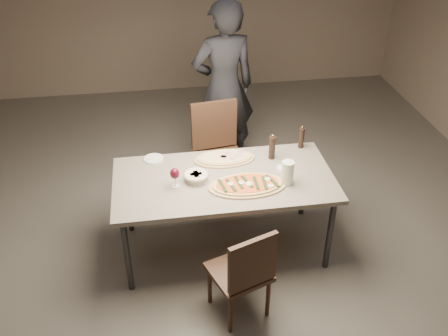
{
  "coord_description": "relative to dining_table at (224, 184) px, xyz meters",
  "views": [
    {
      "loc": [
        -0.51,
        -3.31,
        3.06
      ],
      "look_at": [
        0.0,
        0.0,
        0.85
      ],
      "focal_mm": 40.0,
      "sensor_mm": 36.0,
      "label": 1
    }
  ],
  "objects": [
    {
      "name": "room",
      "position": [
        0.0,
        0.0,
        0.71
      ],
      "size": [
        7.0,
        7.0,
        7.0
      ],
      "color": "#5A544D",
      "rests_on": "ground"
    },
    {
      "name": "dining_table",
      "position": [
        0.0,
        0.0,
        0.0
      ],
      "size": [
        1.8,
        0.9,
        0.75
      ],
      "color": "gray",
      "rests_on": "ground"
    },
    {
      "name": "zucchini_pizza",
      "position": [
        0.17,
        -0.14,
        0.07
      ],
      "size": [
        0.63,
        0.35,
        0.05
      ],
      "rotation": [
        0.0,
        0.0,
        -0.28
      ],
      "color": "tan",
      "rests_on": "dining_table"
    },
    {
      "name": "ham_pizza",
      "position": [
        0.05,
        0.28,
        0.07
      ],
      "size": [
        0.53,
        0.29,
        0.04
      ],
      "rotation": [
        0.0,
        0.0,
        0.29
      ],
      "color": "tan",
      "rests_on": "dining_table"
    },
    {
      "name": "bread_basket",
      "position": [
        -0.23,
        0.0,
        0.1
      ],
      "size": [
        0.2,
        0.2,
        0.07
      ],
      "rotation": [
        0.0,
        0.0,
        0.22
      ],
      "color": "beige",
      "rests_on": "dining_table"
    },
    {
      "name": "oil_dish",
      "position": [
        0.52,
        0.06,
        0.06
      ],
      "size": [
        0.12,
        0.12,
        0.01
      ],
      "rotation": [
        0.0,
        0.0,
        -0.18
      ],
      "color": "white",
      "rests_on": "dining_table"
    },
    {
      "name": "pepper_mill_left",
      "position": [
        0.76,
        0.38,
        0.16
      ],
      "size": [
        0.06,
        0.06,
        0.22
      ],
      "rotation": [
        0.0,
        0.0,
        -0.02
      ],
      "color": "black",
      "rests_on": "dining_table"
    },
    {
      "name": "pepper_mill_right",
      "position": [
        0.45,
        0.24,
        0.17
      ],
      "size": [
        0.06,
        0.06,
        0.24
      ],
      "rotation": [
        0.0,
        0.0,
        -0.1
      ],
      "color": "black",
      "rests_on": "dining_table"
    },
    {
      "name": "carafe",
      "position": [
        0.49,
        -0.15,
        0.16
      ],
      "size": [
        0.1,
        0.1,
        0.2
      ],
      "rotation": [
        0.0,
        0.0,
        0.41
      ],
      "color": "silver",
      "rests_on": "dining_table"
    },
    {
      "name": "wine_glass",
      "position": [
        -0.4,
        -0.06,
        0.18
      ],
      "size": [
        0.08,
        0.08,
        0.17
      ],
      "rotation": [
        0.0,
        0.0,
        -0.05
      ],
      "color": "silver",
      "rests_on": "dining_table"
    },
    {
      "name": "side_plate",
      "position": [
        -0.56,
        0.38,
        0.06
      ],
      "size": [
        0.17,
        0.17,
        0.01
      ],
      "rotation": [
        0.0,
        0.0,
        -0.25
      ],
      "color": "white",
      "rests_on": "dining_table"
    },
    {
      "name": "chair_near",
      "position": [
        0.03,
        -0.78,
        -0.22
      ],
      "size": [
        0.51,
        0.51,
        0.84
      ],
      "rotation": [
        0.0,
        0.0,
        0.35
      ],
      "color": "#3B2518",
      "rests_on": "ground"
    },
    {
      "name": "chair_far",
      "position": [
        0.06,
        0.8,
        -0.13
      ],
      "size": [
        0.53,
        0.53,
        1.0
      ],
      "rotation": [
        0.0,
        0.0,
        3.28
      ],
      "color": "#3B2518",
      "rests_on": "ground"
    },
    {
      "name": "diner",
      "position": [
        0.21,
        1.39,
        0.23
      ],
      "size": [
        0.73,
        0.54,
        1.84
      ],
      "primitive_type": "imported",
      "rotation": [
        0.0,
        0.0,
        3.31
      ],
      "color": "black",
      "rests_on": "ground"
    }
  ]
}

